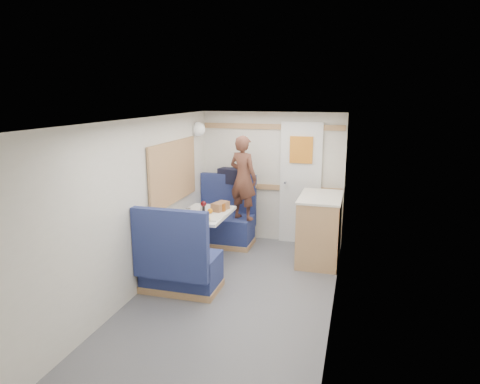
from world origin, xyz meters
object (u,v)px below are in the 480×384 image
(dome_light, at_px, (198,129))
(salt_grinder, at_px, (201,207))
(galley_counter, at_px, (319,228))
(wine_glass, at_px, (203,204))
(bread_loaf, at_px, (220,206))
(person, at_px, (243,178))
(beer_glass, at_px, (223,208))
(orange_fruit, at_px, (210,211))
(dinette_table, at_px, (205,224))
(tumbler_left, at_px, (188,213))
(duffel_bag, at_px, (234,176))
(cheese_block, at_px, (206,219))
(bench_near, at_px, (179,267))
(bench_far, at_px, (224,224))
(tray, at_px, (212,217))
(pepper_grinder, at_px, (204,210))

(dome_light, height_order, salt_grinder, dome_light)
(galley_counter, relative_size, salt_grinder, 10.41)
(wine_glass, height_order, bread_loaf, wine_glass)
(person, height_order, beer_glass, person)
(person, distance_m, orange_fruit, 0.90)
(dinette_table, xyz_separation_m, dome_light, (-0.39, 0.85, 1.18))
(dome_light, distance_m, tumbler_left, 1.49)
(wine_glass, bearing_deg, duffel_bag, 85.82)
(person, bearing_deg, cheese_block, 102.34)
(duffel_bag, relative_size, salt_grinder, 5.44)
(bench_near, height_order, galley_counter, bench_near)
(person, relative_size, bread_loaf, 4.73)
(person, relative_size, beer_glass, 11.85)
(bench_far, bearing_deg, salt_grinder, -96.77)
(bench_near, bearing_deg, person, 78.55)
(dinette_table, height_order, orange_fruit, orange_fruit)
(bench_near, xyz_separation_m, tumbler_left, (-0.13, 0.62, 0.48))
(bread_loaf, bearing_deg, beer_glass, -38.12)
(galley_counter, xyz_separation_m, cheese_block, (-1.31, -0.92, 0.29))
(person, distance_m, salt_grinder, 0.81)
(duffel_bag, relative_size, tray, 1.53)
(beer_glass, xyz_separation_m, bread_loaf, (-0.06, 0.04, 0.00))
(duffel_bag, bearing_deg, wine_glass, -80.48)
(tumbler_left, bearing_deg, person, 65.48)
(dome_light, xyz_separation_m, beer_glass, (0.61, -0.71, -0.98))
(cheese_block, relative_size, wine_glass, 0.65)
(orange_fruit, relative_size, tumbler_left, 0.59)
(bench_near, xyz_separation_m, pepper_grinder, (0.00, 0.83, 0.47))
(bench_near, distance_m, dome_light, 2.28)
(dinette_table, bearing_deg, duffel_bag, 85.69)
(person, xyz_separation_m, beer_glass, (-0.11, -0.61, -0.30))
(duffel_bag, xyz_separation_m, pepper_grinder, (-0.08, -1.16, -0.24))
(duffel_bag, xyz_separation_m, wine_glass, (-0.08, -1.15, -0.17))
(bench_far, bearing_deg, bench_near, -90.00)
(dinette_table, bearing_deg, tumbler_left, -117.44)
(beer_glass, bearing_deg, bread_loaf, 141.88)
(salt_grinder, height_order, bread_loaf, bread_loaf)
(duffel_bag, height_order, tumbler_left, duffel_bag)
(cheese_block, bearing_deg, dome_light, 114.06)
(dinette_table, height_order, tray, tray)
(dinette_table, bearing_deg, person, 66.46)
(pepper_grinder, bearing_deg, bench_near, -90.24)
(tray, relative_size, tumbler_left, 2.76)
(dome_light, distance_m, pepper_grinder, 1.38)
(dinette_table, xyz_separation_m, tray, (0.18, -0.19, 0.16))
(tray, relative_size, cheese_block, 2.88)
(dome_light, height_order, cheese_block, dome_light)
(salt_grinder, bearing_deg, person, 56.47)
(wine_glass, bearing_deg, orange_fruit, -18.44)
(cheese_block, bearing_deg, bench_far, 97.09)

